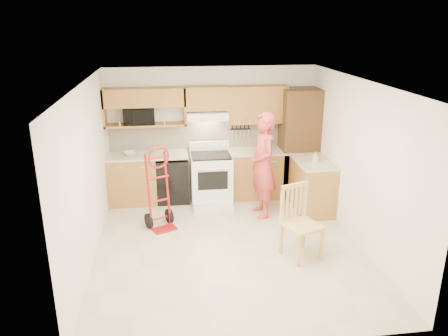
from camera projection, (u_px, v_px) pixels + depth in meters
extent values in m
cube|color=beige|center=(228.00, 246.00, 6.81)|extent=(4.00, 4.50, 0.02)
cube|color=white|center=(229.00, 82.00, 6.00)|extent=(4.00, 4.50, 0.02)
cube|color=white|center=(212.00, 132.00, 8.53)|extent=(4.00, 0.02, 2.50)
cube|color=white|center=(262.00, 243.00, 4.29)|extent=(4.00, 0.02, 2.50)
cube|color=white|center=(87.00, 175.00, 6.16)|extent=(0.02, 4.50, 2.50)
cube|color=white|center=(360.00, 163.00, 6.66)|extent=(0.02, 4.50, 2.50)
cube|color=beige|center=(212.00, 135.00, 8.52)|extent=(3.92, 0.03, 0.55)
cube|color=#A57338|center=(133.00, 180.00, 8.30)|extent=(0.90, 0.60, 0.90)
cube|color=black|center=(173.00, 179.00, 8.40)|extent=(0.60, 0.60, 0.85)
cube|color=#A57338|center=(256.00, 174.00, 8.60)|extent=(1.14, 0.60, 0.90)
cube|color=beige|center=(147.00, 155.00, 8.19)|extent=(1.50, 0.63, 0.04)
cube|color=beige|center=(257.00, 151.00, 8.45)|extent=(1.14, 0.63, 0.04)
cube|color=#A57338|center=(312.00, 187.00, 7.96)|extent=(0.60, 1.00, 0.90)
cube|color=beige|center=(314.00, 162.00, 7.81)|extent=(0.63, 1.00, 0.04)
cube|color=#533217|center=(298.00, 143.00, 8.51)|extent=(0.70, 0.60, 2.10)
cube|color=#A57338|center=(144.00, 97.00, 7.97)|extent=(1.50, 0.33, 0.34)
cube|color=#A57338|center=(146.00, 125.00, 8.14)|extent=(1.50, 0.33, 0.04)
cube|color=#A57338|center=(206.00, 98.00, 8.13)|extent=(0.76, 0.33, 0.44)
cube|color=#A57338|center=(256.00, 104.00, 8.29)|extent=(1.14, 0.33, 0.70)
cube|color=white|center=(207.00, 115.00, 8.17)|extent=(0.76, 0.46, 0.14)
imported|color=black|center=(139.00, 116.00, 8.07)|extent=(0.56, 0.38, 0.31)
imported|color=#B93836|center=(263.00, 165.00, 7.59)|extent=(0.53, 0.73, 1.86)
imported|color=white|center=(315.00, 157.00, 7.73)|extent=(0.08, 0.09, 0.18)
imported|color=white|center=(131.00, 153.00, 8.13)|extent=(0.30, 0.30, 0.06)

